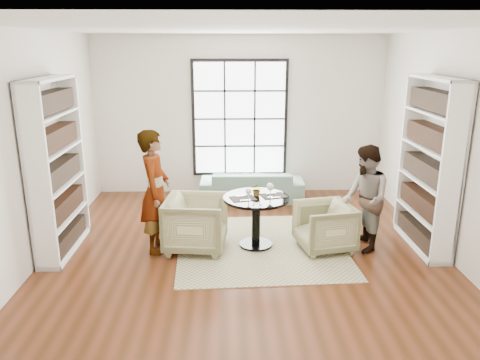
{
  "coord_description": "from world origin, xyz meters",
  "views": [
    {
      "loc": [
        -0.24,
        -5.91,
        2.8
      ],
      "look_at": [
        -0.06,
        0.4,
        0.97
      ],
      "focal_mm": 35.0,
      "sensor_mm": 36.0,
      "label": 1
    }
  ],
  "objects_px": {
    "wine_glass_left": "(249,191)",
    "wine_glass_right": "(270,187)",
    "pedestal_table": "(256,211)",
    "armchair_left": "(196,223)",
    "person_left": "(155,191)",
    "person_right": "(365,199)",
    "sofa": "(252,185)",
    "flower_centerpiece": "(257,189)",
    "armchair_right": "(324,227)"
  },
  "relations": [
    {
      "from": "wine_glass_left",
      "to": "wine_glass_right",
      "type": "relative_size",
      "value": 0.85
    },
    {
      "from": "pedestal_table",
      "to": "armchair_left",
      "type": "height_order",
      "value": "armchair_left"
    },
    {
      "from": "person_left",
      "to": "person_right",
      "type": "relative_size",
      "value": 1.15
    },
    {
      "from": "armchair_left",
      "to": "person_right",
      "type": "height_order",
      "value": "person_right"
    },
    {
      "from": "sofa",
      "to": "flower_centerpiece",
      "type": "xyz_separation_m",
      "value": [
        -0.04,
        -2.06,
        0.56
      ]
    },
    {
      "from": "person_left",
      "to": "wine_glass_left",
      "type": "distance_m",
      "value": 1.29
    },
    {
      "from": "wine_glass_right",
      "to": "person_right",
      "type": "bearing_deg",
      "value": -3.95
    },
    {
      "from": "armchair_left",
      "to": "person_right",
      "type": "bearing_deg",
      "value": -85.59
    },
    {
      "from": "pedestal_table",
      "to": "wine_glass_left",
      "type": "distance_m",
      "value": 0.39
    },
    {
      "from": "sofa",
      "to": "person_right",
      "type": "xyz_separation_m",
      "value": [
        1.46,
        -2.25,
        0.47
      ]
    },
    {
      "from": "person_left",
      "to": "wine_glass_right",
      "type": "bearing_deg",
      "value": -87.18
    },
    {
      "from": "person_right",
      "to": "wine_glass_left",
      "type": "xyz_separation_m",
      "value": [
        -1.62,
        -0.02,
        0.13
      ]
    },
    {
      "from": "flower_centerpiece",
      "to": "armchair_left",
      "type": "bearing_deg",
      "value": -171.38
    },
    {
      "from": "person_right",
      "to": "wine_glass_left",
      "type": "bearing_deg",
      "value": -90.3
    },
    {
      "from": "armchair_left",
      "to": "armchair_right",
      "type": "xyz_separation_m",
      "value": [
        1.81,
        -0.06,
        -0.05
      ]
    },
    {
      "from": "person_left",
      "to": "sofa",
      "type": "bearing_deg",
      "value": -31.85
    },
    {
      "from": "person_right",
      "to": "armchair_left",
      "type": "bearing_deg",
      "value": -92.45
    },
    {
      "from": "armchair_left",
      "to": "wine_glass_right",
      "type": "height_order",
      "value": "wine_glass_right"
    },
    {
      "from": "person_left",
      "to": "person_right",
      "type": "xyz_separation_m",
      "value": [
        2.91,
        -0.06,
        -0.11
      ]
    },
    {
      "from": "person_right",
      "to": "wine_glass_right",
      "type": "height_order",
      "value": "person_right"
    },
    {
      "from": "sofa",
      "to": "flower_centerpiece",
      "type": "distance_m",
      "value": 2.14
    },
    {
      "from": "armchair_left",
      "to": "wine_glass_left",
      "type": "height_order",
      "value": "wine_glass_left"
    },
    {
      "from": "sofa",
      "to": "armchair_right",
      "type": "relative_size",
      "value": 2.56
    },
    {
      "from": "person_right",
      "to": "wine_glass_left",
      "type": "distance_m",
      "value": 1.63
    },
    {
      "from": "armchair_left",
      "to": "wine_glass_left",
      "type": "relative_size",
      "value": 4.69
    },
    {
      "from": "armchair_left",
      "to": "wine_glass_right",
      "type": "relative_size",
      "value": 3.98
    },
    {
      "from": "sofa",
      "to": "wine_glass_left",
      "type": "bearing_deg",
      "value": 87.01
    },
    {
      "from": "sofa",
      "to": "wine_glass_left",
      "type": "distance_m",
      "value": 2.36
    },
    {
      "from": "sofa",
      "to": "armchair_left",
      "type": "bearing_deg",
      "value": 68.9
    },
    {
      "from": "wine_glass_left",
      "to": "armchair_left",
      "type": "bearing_deg",
      "value": 173.9
    },
    {
      "from": "sofa",
      "to": "armchair_right",
      "type": "bearing_deg",
      "value": 113.15
    },
    {
      "from": "pedestal_table",
      "to": "wine_glass_left",
      "type": "bearing_deg",
      "value": -126.96
    },
    {
      "from": "person_right",
      "to": "sofa",
      "type": "bearing_deg",
      "value": -148.13
    },
    {
      "from": "armchair_left",
      "to": "armchair_right",
      "type": "relative_size",
      "value": 1.14
    },
    {
      "from": "flower_centerpiece",
      "to": "pedestal_table",
      "type": "bearing_deg",
      "value": -103.44
    },
    {
      "from": "armchair_left",
      "to": "person_right",
      "type": "distance_m",
      "value": 2.39
    },
    {
      "from": "person_left",
      "to": "pedestal_table",
      "type": "bearing_deg",
      "value": -85.33
    },
    {
      "from": "armchair_right",
      "to": "wine_glass_right",
      "type": "distance_m",
      "value": 0.95
    },
    {
      "from": "sofa",
      "to": "wine_glass_left",
      "type": "height_order",
      "value": "wine_glass_left"
    },
    {
      "from": "wine_glass_right",
      "to": "armchair_left",
      "type": "bearing_deg",
      "value": -178.09
    },
    {
      "from": "sofa",
      "to": "person_left",
      "type": "height_order",
      "value": "person_left"
    },
    {
      "from": "wine_glass_left",
      "to": "wine_glass_right",
      "type": "distance_m",
      "value": 0.33
    },
    {
      "from": "pedestal_table",
      "to": "wine_glass_left",
      "type": "height_order",
      "value": "wine_glass_left"
    },
    {
      "from": "armchair_right",
      "to": "person_left",
      "type": "relative_size",
      "value": 0.43
    },
    {
      "from": "pedestal_table",
      "to": "wine_glass_left",
      "type": "xyz_separation_m",
      "value": [
        -0.12,
        -0.15,
        0.33
      ]
    },
    {
      "from": "flower_centerpiece",
      "to": "wine_glass_right",
      "type": "bearing_deg",
      "value": -28.15
    },
    {
      "from": "armchair_left",
      "to": "flower_centerpiece",
      "type": "relative_size",
      "value": 4.5
    },
    {
      "from": "armchair_left",
      "to": "person_left",
      "type": "height_order",
      "value": "person_left"
    },
    {
      "from": "person_left",
      "to": "wine_glass_left",
      "type": "bearing_deg",
      "value": -91.93
    },
    {
      "from": "person_left",
      "to": "person_right",
      "type": "height_order",
      "value": "person_left"
    }
  ]
}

